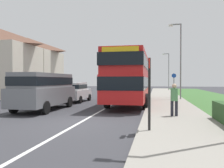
{
  "coord_description": "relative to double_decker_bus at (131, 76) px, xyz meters",
  "views": [
    {
      "loc": [
        3.21,
        -9.16,
        1.83
      ],
      "look_at": [
        0.53,
        4.68,
        1.6
      ],
      "focal_mm": 36.25,
      "sensor_mm": 36.0,
      "label": 1
    }
  ],
  "objects": [
    {
      "name": "cycle_route_sign",
      "position": [
        3.68,
        5.77,
        -0.72
      ],
      "size": [
        0.44,
        0.08,
        2.52
      ],
      "color": "slate",
      "rests_on": "ground_plane"
    },
    {
      "name": "bus_stop_sign",
      "position": [
        1.67,
        -9.84,
        -0.6
      ],
      "size": [
        0.09,
        0.52,
        2.6
      ],
      "color": "black",
      "rests_on": "ground_plane"
    },
    {
      "name": "street_lamp_mid",
      "position": [
        4.01,
        3.75,
        1.89
      ],
      "size": [
        1.14,
        0.2,
        6.99
      ],
      "color": "slate",
      "rests_on": "ground_plane"
    },
    {
      "name": "ground_plane",
      "position": [
        -1.33,
        -8.5,
        -2.14
      ],
      "size": [
        120.0,
        120.0,
        0.0
      ],
      "primitive_type": "plane",
      "color": "#38383D"
    },
    {
      "name": "parked_car_white",
      "position": [
        -4.89,
        0.52,
        -1.24
      ],
      "size": [
        2.0,
        3.98,
        1.65
      ],
      "color": "silver",
      "rests_on": "ground_plane"
    },
    {
      "name": "lane_marking_centre",
      "position": [
        -1.33,
        -0.5,
        -2.14
      ],
      "size": [
        0.14,
        60.0,
        0.01
      ],
      "primitive_type": "cube",
      "color": "silver",
      "rests_on": "ground_plane"
    },
    {
      "name": "pavement_near_side",
      "position": [
        2.87,
        -2.5,
        -2.08
      ],
      "size": [
        3.2,
        68.0,
        0.12
      ],
      "primitive_type": "cube",
      "color": "gray",
      "rests_on": "ground_plane"
    },
    {
      "name": "street_lamp_far",
      "position": [
        4.04,
        23.68,
        1.7
      ],
      "size": [
        1.14,
        0.2,
        6.61
      ],
      "color": "slate",
      "rests_on": "ground_plane"
    },
    {
      "name": "pedestrian_at_stop",
      "position": [
        2.76,
        -6.51,
        -1.17
      ],
      "size": [
        0.34,
        0.34,
        1.67
      ],
      "color": "#23232D",
      "rests_on": "ground_plane"
    },
    {
      "name": "house_terrace_far_side",
      "position": [
        -14.69,
        6.47,
        1.57
      ],
      "size": [
        7.73,
        11.6,
        7.43
      ],
      "color": "beige",
      "rests_on": "ground_plane"
    },
    {
      "name": "parked_van_grey",
      "position": [
        -4.86,
        -4.79,
        -0.8
      ],
      "size": [
        2.11,
        5.42,
        2.25
      ],
      "color": "slate",
      "rests_on": "ground_plane"
    },
    {
      "name": "double_decker_bus",
      "position": [
        0.0,
        0.0,
        0.0
      ],
      "size": [
        2.8,
        11.52,
        3.7
      ],
      "color": "red",
      "rests_on": "ground_plane"
    }
  ]
}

